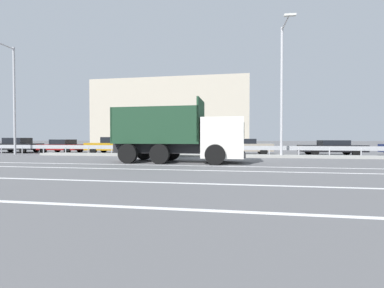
% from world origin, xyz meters
% --- Properties ---
extents(ground_plane, '(320.00, 320.00, 0.00)m').
position_xyz_m(ground_plane, '(0.00, 0.00, 0.00)').
color(ground_plane, '#565659').
extents(lane_strip_0, '(53.73, 0.16, 0.01)m').
position_xyz_m(lane_strip_0, '(-2.59, -4.65, 0.00)').
color(lane_strip_0, silver).
rests_on(lane_strip_0, ground_plane).
extents(lane_strip_1, '(53.73, 0.16, 0.01)m').
position_xyz_m(lane_strip_1, '(-2.59, -6.44, 0.00)').
color(lane_strip_1, silver).
rests_on(lane_strip_1, ground_plane).
extents(lane_strip_2, '(53.73, 0.16, 0.01)m').
position_xyz_m(lane_strip_2, '(-2.59, -9.58, 0.00)').
color(lane_strip_2, silver).
rests_on(lane_strip_2, ground_plane).
extents(lane_strip_3, '(53.73, 0.16, 0.01)m').
position_xyz_m(lane_strip_3, '(-2.59, -12.35, 0.00)').
color(lane_strip_3, silver).
rests_on(lane_strip_3, ground_plane).
extents(median_island, '(29.55, 1.10, 0.18)m').
position_xyz_m(median_island, '(0.00, 1.79, 0.09)').
color(median_island, gray).
rests_on(median_island, ground_plane).
extents(median_guardrail, '(53.73, 0.09, 0.78)m').
position_xyz_m(median_guardrail, '(-0.00, 3.11, 0.57)').
color(median_guardrail, '#9EA0A5').
rests_on(median_guardrail, ground_plane).
extents(dump_truck, '(7.34, 2.84, 3.49)m').
position_xyz_m(dump_truck, '(-1.65, -2.87, 1.27)').
color(dump_truck, silver).
rests_on(dump_truck, ground_plane).
extents(median_road_sign, '(0.78, 0.16, 2.49)m').
position_xyz_m(median_road_sign, '(-0.52, 1.79, 1.33)').
color(median_road_sign, white).
rests_on(median_road_sign, ground_plane).
extents(street_lamp_0, '(0.70, 2.07, 9.00)m').
position_xyz_m(street_lamp_0, '(-17.70, 1.82, 4.97)').
color(street_lamp_0, '#ADADB2').
rests_on(street_lamp_0, ground_plane).
extents(street_lamp_1, '(0.70, 2.45, 9.04)m').
position_xyz_m(street_lamp_1, '(3.80, 1.47, 5.03)').
color(street_lamp_1, '#ADADB2').
rests_on(street_lamp_1, ground_plane).
extents(parked_car_0, '(4.53, 2.14, 1.42)m').
position_xyz_m(parked_car_0, '(-20.11, 4.67, 0.71)').
color(parked_car_0, black).
rests_on(parked_car_0, ground_plane).
extents(parked_car_1, '(4.01, 2.12, 1.26)m').
position_xyz_m(parked_car_1, '(-15.30, 4.74, 0.65)').
color(parked_car_1, maroon).
rests_on(parked_car_1, ground_plane).
extents(parked_car_2, '(4.91, 2.06, 1.47)m').
position_xyz_m(parked_car_2, '(-10.13, 4.73, 0.74)').
color(parked_car_2, '#B27A14').
rests_on(parked_car_2, ground_plane).
extents(parked_car_3, '(4.94, 1.97, 1.55)m').
position_xyz_m(parked_car_3, '(-4.34, 5.06, 0.77)').
color(parked_car_3, gray).
rests_on(parked_car_3, ground_plane).
extents(parked_car_4, '(4.26, 1.94, 1.32)m').
position_xyz_m(parked_car_4, '(1.52, 4.78, 0.69)').
color(parked_car_4, gray).
rests_on(parked_car_4, ground_plane).
extents(parked_car_5, '(4.80, 1.85, 1.21)m').
position_xyz_m(parked_car_5, '(8.17, 4.78, 0.64)').
color(parked_car_5, black).
rests_on(parked_car_5, ground_plane).
extents(background_building_0, '(21.25, 9.87, 9.38)m').
position_xyz_m(background_building_0, '(-8.18, 20.16, 4.69)').
color(background_building_0, '#B7AD99').
rests_on(background_building_0, ground_plane).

